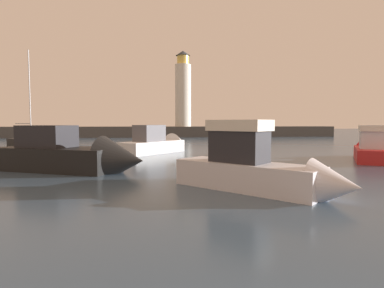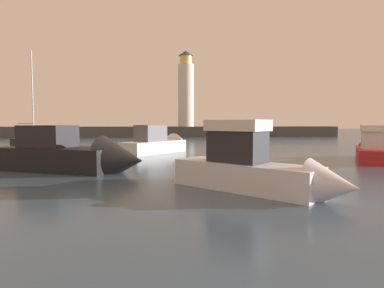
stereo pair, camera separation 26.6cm
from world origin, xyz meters
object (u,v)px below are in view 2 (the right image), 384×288
motorboat_1 (260,169)px  mooring_buoy (251,149)px  motorboat_0 (162,143)px  motorboat_2 (373,149)px  sailboat_moored (31,143)px  lighthouse (186,91)px  motorboat_3 (78,156)px

motorboat_1 → mooring_buoy: size_ratio=6.52×
motorboat_0 → motorboat_2: bearing=-28.0°
sailboat_moored → mooring_buoy: size_ratio=10.22×
sailboat_moored → lighthouse: bearing=52.9°
motorboat_2 → sailboat_moored: size_ratio=0.70×
mooring_buoy → lighthouse: bearing=94.1°
lighthouse → motorboat_1: lighthouse is taller
lighthouse → mooring_buoy: 37.21m
motorboat_3 → sailboat_moored: bearing=117.5°
motorboat_1 → motorboat_2: (12.33, 10.14, -0.15)m
motorboat_0 → mooring_buoy: motorboat_0 is taller
sailboat_moored → mooring_buoy: (22.43, -9.90, -0.04)m
motorboat_0 → mooring_buoy: 8.72m
motorboat_3 → motorboat_1: bearing=-37.1°
lighthouse → motorboat_2: (10.77, -40.86, -8.38)m
motorboat_2 → mooring_buoy: bearing=149.7°
motorboat_3 → mooring_buoy: bearing=32.2°
motorboat_1 → sailboat_moored: 30.81m
motorboat_3 → mooring_buoy: 15.40m
mooring_buoy → motorboat_1: bearing=-105.6°
lighthouse → motorboat_2: bearing=-75.2°
motorboat_3 → sailboat_moored: (-9.40, 18.10, -0.34)m
motorboat_0 → mooring_buoy: bearing=-25.6°
motorboat_1 → mooring_buoy: (4.17, 14.91, -0.42)m
motorboat_2 → mooring_buoy: (-8.16, 4.77, -0.28)m
motorboat_2 → motorboat_1: bearing=-140.6°
sailboat_moored → mooring_buoy: sailboat_moored is taller
motorboat_1 → motorboat_3: 11.11m
motorboat_3 → motorboat_0: bearing=66.6°
lighthouse → motorboat_2: size_ratio=1.99×
motorboat_1 → mooring_buoy: motorboat_1 is taller
motorboat_2 → mooring_buoy: size_ratio=7.16×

